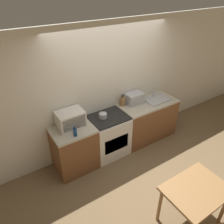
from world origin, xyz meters
The scene contains 12 objects.
ground_plane centered at (0.00, 0.00, 0.00)m, with size 16.00×16.00×0.00m, color brown.
wall_back centered at (0.00, 1.20, 1.30)m, with size 10.00×0.06×2.60m.
counter_left_run centered at (-1.02, 0.86, 0.45)m, with size 0.76×0.62×0.90m.
counter_right_run centered at (0.75, 0.86, 0.45)m, with size 1.30×0.62×0.90m.
stove_range centered at (-0.27, 0.86, 0.45)m, with size 0.75×0.62×0.90m.
kettle centered at (-0.37, 0.88, 0.97)m, with size 0.15×0.15×0.16m.
microwave centered at (-0.99, 0.97, 1.05)m, with size 0.48×0.36×0.30m.
bottle centered at (-1.05, 0.66, 0.98)m, with size 0.07×0.07×0.20m.
knife_block centered at (0.20, 1.05, 1.00)m, with size 0.09×0.08×0.26m.
toaster_oven centered at (0.48, 1.01, 1.01)m, with size 0.37×0.26×0.23m.
sink_basin centered at (0.99, 0.86, 0.91)m, with size 0.56×0.39×0.24m.
dining_table centered at (-0.07, -1.13, 0.63)m, with size 0.88×0.66×0.73m.
Camera 1 is at (-2.12, -2.15, 3.21)m, focal length 35.00 mm.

